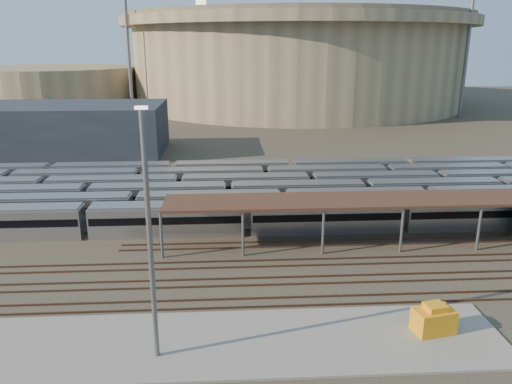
{
  "coord_description": "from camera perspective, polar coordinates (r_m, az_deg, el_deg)",
  "views": [
    {
      "loc": [
        -1.02,
        -47.95,
        21.91
      ],
      "look_at": [
        2.59,
        12.0,
        3.88
      ],
      "focal_mm": 35.0,
      "sensor_mm": 36.0,
      "label": 1
    }
  ],
  "objects": [
    {
      "name": "ground",
      "position": [
        52.73,
        -2.05,
        -7.86
      ],
      "size": [
        420.0,
        420.0,
        0.0
      ],
      "primitive_type": "plane",
      "color": "#383026",
      "rests_on": "ground"
    },
    {
      "name": "apron",
      "position": [
        39.71,
        -9.02,
        -16.84
      ],
      "size": [
        50.0,
        9.0,
        0.2
      ],
      "primitive_type": "cube",
      "color": "gray",
      "rests_on": "ground"
    },
    {
      "name": "subway_trains",
      "position": [
        69.49,
        -0.7,
        -0.12
      ],
      "size": [
        129.0,
        23.9,
        3.6
      ],
      "color": "#A6A6AB",
      "rests_on": "ground"
    },
    {
      "name": "inspection_shed",
      "position": [
        59.29,
        19.57,
        -0.88
      ],
      "size": [
        60.3,
        6.0,
        5.3
      ],
      "color": "slate",
      "rests_on": "ground"
    },
    {
      "name": "empty_tracks",
      "position": [
        48.18,
        -1.89,
        -10.23
      ],
      "size": [
        170.0,
        9.62,
        0.18
      ],
      "color": "#4C3323",
      "rests_on": "ground"
    },
    {
      "name": "stadium",
      "position": [
        189.82,
        4.59,
        15.01
      ],
      "size": [
        124.0,
        124.0,
        32.5
      ],
      "color": "gray",
      "rests_on": "ground"
    },
    {
      "name": "secondary_arena",
      "position": [
        188.06,
        -22.14,
        10.96
      ],
      "size": [
        56.0,
        56.0,
        14.0
      ],
      "primitive_type": "cylinder",
      "color": "gray",
      "rests_on": "ground"
    },
    {
      "name": "service_building",
      "position": [
        109.72,
        -21.6,
        6.68
      ],
      "size": [
        42.0,
        20.0,
        10.0
      ],
      "primitive_type": "cube",
      "color": "#1E232D",
      "rests_on": "ground"
    },
    {
      "name": "floodlight_0",
      "position": [
        160.59,
        -14.4,
        15.76
      ],
      "size": [
        4.0,
        1.0,
        38.4
      ],
      "color": "slate",
      "rests_on": "ground"
    },
    {
      "name": "floodlight_2",
      "position": [
        164.12,
        23.02,
        15.0
      ],
      "size": [
        4.0,
        1.0,
        38.4
      ],
      "color": "slate",
      "rests_on": "ground"
    },
    {
      "name": "floodlight_3",
      "position": [
        208.14,
        -6.17,
        16.27
      ],
      "size": [
        4.0,
        1.0,
        38.4
      ],
      "color": "slate",
      "rests_on": "ground"
    },
    {
      "name": "yard_light_pole",
      "position": [
        34.4,
        -12.05,
        -5.28
      ],
      "size": [
        0.8,
        0.36,
        17.93
      ],
      "color": "slate",
      "rests_on": "apron"
    },
    {
      "name": "yellow_equipment",
      "position": [
        42.39,
        19.63,
        -13.68
      ],
      "size": [
        3.36,
        2.46,
        1.91
      ],
      "primitive_type": "cube",
      "rotation": [
        0.0,
        0.0,
        0.19
      ],
      "color": "orange",
      "rests_on": "apron"
    }
  ]
}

